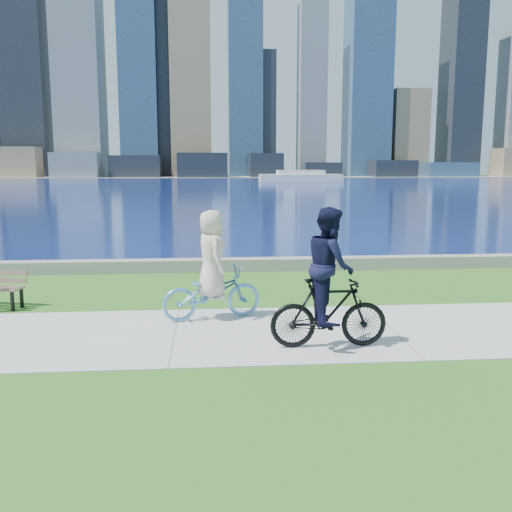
{
  "coord_description": "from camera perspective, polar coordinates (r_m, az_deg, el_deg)",
  "views": [
    {
      "loc": [
        0.63,
        -10.01,
        3.06
      ],
      "look_at": [
        1.66,
        2.03,
        1.1
      ],
      "focal_mm": 40.0,
      "sensor_mm": 36.0,
      "label": 1
    }
  ],
  "objects": [
    {
      "name": "ground",
      "position": [
        10.49,
        -8.17,
        -7.85
      ],
      "size": [
        320.0,
        320.0,
        0.0
      ],
      "primitive_type": "plane",
      "color": "#275C18",
      "rests_on": "ground"
    },
    {
      "name": "concrete_path",
      "position": [
        10.49,
        -8.17,
        -7.79
      ],
      "size": [
        80.0,
        3.5,
        0.02
      ],
      "primitive_type": "cube",
      "color": "#A6A6A1",
      "rests_on": "ground"
    },
    {
      "name": "seawall",
      "position": [
        16.48,
        -6.99,
        -0.94
      ],
      "size": [
        90.0,
        0.5,
        0.35
      ],
      "primitive_type": "cube",
      "color": "gray",
      "rests_on": "ground"
    },
    {
      "name": "bay_water",
      "position": [
        82.07,
        -5.35,
        7.04
      ],
      "size": [
        320.0,
        131.0,
        0.01
      ],
      "primitive_type": "cube",
      "color": "#0D1C55",
      "rests_on": "ground"
    },
    {
      "name": "far_shore",
      "position": [
        140.05,
        -5.18,
        7.95
      ],
      "size": [
        320.0,
        30.0,
        0.12
      ],
      "primitive_type": "cube",
      "color": "gray",
      "rests_on": "ground"
    },
    {
      "name": "city_skyline",
      "position": [
        141.3,
        -6.92,
        17.31
      ],
      "size": [
        179.89,
        23.59,
        76.0
      ],
      "color": "black",
      "rests_on": "ground"
    },
    {
      "name": "ferry_far",
      "position": [
        101.21,
        4.47,
        7.91
      ],
      "size": [
        14.41,
        4.12,
        1.96
      ],
      "color": "silver",
      "rests_on": "ground"
    },
    {
      "name": "cyclist_woman",
      "position": [
        11.24,
        -4.45,
        -2.3
      ],
      "size": [
        1.17,
        2.09,
        2.16
      ],
      "rotation": [
        0.0,
        0.0,
        1.83
      ],
      "color": "#5999D8",
      "rests_on": "ground"
    },
    {
      "name": "cyclist_man",
      "position": [
        9.51,
        7.34,
        -3.33
      ],
      "size": [
        0.73,
        1.96,
        2.36
      ],
      "rotation": [
        0.0,
        0.0,
        1.56
      ],
      "color": "black",
      "rests_on": "ground"
    }
  ]
}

